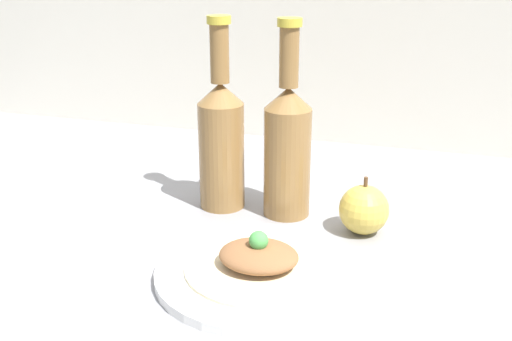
{
  "coord_description": "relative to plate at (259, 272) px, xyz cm",
  "views": [
    {
      "loc": [
        28.04,
        -69.85,
        39.03
      ],
      "look_at": [
        5.49,
        3.59,
        10.49
      ],
      "focal_mm": 42.0,
      "sensor_mm": 36.0,
      "label": 1
    }
  ],
  "objects": [
    {
      "name": "ground_plane",
      "position": [
        -8.9,
        6.4,
        -2.79
      ],
      "size": [
        180.0,
        110.0,
        4.0
      ],
      "primitive_type": "cube",
      "color": "gray"
    },
    {
      "name": "plate",
      "position": [
        0.0,
        0.0,
        0.0
      ],
      "size": [
        26.19,
        26.19,
        1.49
      ],
      "color": "white",
      "rests_on": "ground_plane"
    },
    {
      "name": "plated_food",
      "position": [
        0.0,
        0.0,
        1.77
      ],
      "size": [
        18.7,
        18.7,
        5.16
      ],
      "color": "beige",
      "rests_on": "plate"
    },
    {
      "name": "cider_bottle_left",
      "position": [
        -12.13,
        19.98,
        10.44
      ],
      "size": [
        7.18,
        7.18,
        29.97
      ],
      "color": "olive",
      "rests_on": "ground_plane"
    },
    {
      "name": "cider_bottle_right",
      "position": [
        -1.53,
        19.98,
        10.44
      ],
      "size": [
        7.18,
        7.18,
        29.97
      ],
      "color": "olive",
      "rests_on": "ground_plane"
    },
    {
      "name": "apple",
      "position": [
        10.85,
        16.7,
        2.85
      ],
      "size": [
        7.26,
        7.26,
        8.65
      ],
      "color": "gold",
      "rests_on": "ground_plane"
    }
  ]
}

